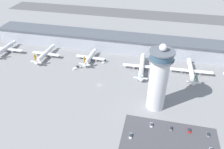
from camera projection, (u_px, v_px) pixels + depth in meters
name	position (u px, v px, depth m)	size (l,w,h in m)	color
ground_plane	(99.00, 85.00, 195.03)	(1000.00, 1000.00, 0.00)	gray
terminal_building	(115.00, 42.00, 246.31)	(279.14, 25.00, 17.56)	#A3A8B2
runway_strip	(131.00, 14.00, 352.06)	(418.71, 44.00, 0.01)	#515154
control_tower	(158.00, 79.00, 157.60)	(17.46, 17.46, 54.33)	silver
parking_lot_surface	(170.00, 144.00, 142.80)	(64.00, 40.00, 0.01)	#424247
airplane_gate_alpha	(5.00, 49.00, 242.69)	(40.88, 35.70, 14.09)	silver
airplane_gate_bravo	(45.00, 54.00, 233.43)	(31.19, 38.92, 13.25)	white
airplane_gate_charlie	(90.00, 57.00, 227.80)	(31.69, 32.28, 13.01)	silver
airplane_gate_delta	(142.00, 66.00, 212.49)	(37.64, 44.12, 14.33)	white
airplane_gate_echo	(191.00, 71.00, 206.25)	(40.54, 41.10, 13.57)	white
service_truck_fuel	(77.00, 68.00, 216.60)	(7.53, 7.24, 2.96)	black
service_truck_baggage	(105.00, 62.00, 226.79)	(5.34, 6.04, 2.55)	black
car_blue_compact	(208.00, 135.00, 148.26)	(1.83, 4.47, 1.39)	black
car_yellow_taxi	(189.00, 130.00, 151.30)	(2.00, 4.48, 1.50)	black
car_red_hatchback	(151.00, 125.00, 155.46)	(1.90, 4.08, 1.37)	black
car_maroon_suv	(130.00, 136.00, 147.42)	(1.90, 4.72, 1.47)	black
car_white_wagon	(171.00, 128.00, 152.66)	(1.75, 4.33, 1.47)	black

